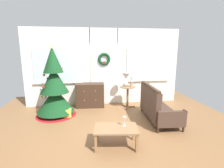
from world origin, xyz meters
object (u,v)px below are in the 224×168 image
Objects in this scene: side_table at (128,93)px; coffee_table at (116,130)px; table_lamp at (126,78)px; christmas_tree at (55,90)px; settee_sofa at (156,107)px; dresser_cabinet at (90,95)px; wine_glass at (124,119)px; gift_box at (67,113)px; flower_vase at (131,83)px.

coffee_table is at bearing -108.96° from side_table.
table_lamp is 2.42m from coffee_table.
christmas_tree is 1.28× the size of settee_sofa.
dresser_cabinet is 2.48m from wine_glass.
christmas_tree is 2.24m from side_table.
dresser_cabinet is 2.10× the size of table_lamp.
gift_box is (-0.67, -0.81, -0.28)m from dresser_cabinet.
flower_vase is at bearing 71.99° from wine_glass.
christmas_tree is 5.77× the size of flower_vase.
coffee_table reaches higher than gift_box.
wine_glass is (-1.09, -1.02, 0.15)m from settee_sofa.
christmas_tree reaches higher than wine_glass.
coffee_table is at bearing -79.74° from dresser_cabinet.
wine_glass is at bearing -75.42° from dresser_cabinet.
settee_sofa is 1.76× the size of coffee_table.
settee_sofa is 1.50m from wine_glass.
christmas_tree is 2.31m from flower_vase.
flower_vase is 1.79× the size of wine_glass.
side_table is (2.20, 0.34, -0.24)m from christmas_tree.
gift_box is (-1.29, 1.58, -0.41)m from wine_glass.
side_table is 3.06× the size of gift_box.
side_table is (1.20, -0.26, 0.11)m from dresser_cabinet.
flower_vase is (-0.41, 1.05, 0.44)m from settee_sofa.
side_table is at bearing -12.43° from dresser_cabinet.
flower_vase reaches higher than side_table.
christmas_tree is at bearing 128.06° from coffee_table.
coffee_table is at bearing -55.83° from gift_box.
coffee_table is 0.27m from wine_glass.
dresser_cabinet is (1.00, 0.61, -0.35)m from christmas_tree.
christmas_tree is at bearing -172.92° from flower_vase.
wine_glass is (-0.51, -2.17, -0.46)m from table_lamp.
settee_sofa is 3.59× the size of table_lamp.
gift_box is (0.33, -0.21, -0.63)m from christmas_tree.
side_table is 2.21m from wine_glass.
flower_vase is at bearing 7.08° from christmas_tree.
settee_sofa is 2.26× the size of side_table.
christmas_tree is 1.22m from dresser_cabinet.
table_lamp is at bearing 18.13° from gift_box.
christmas_tree is 4.59× the size of table_lamp.
christmas_tree is at bearing 164.19° from settee_sofa.
dresser_cabinet is 1.32× the size of side_table.
table_lamp is 0.25m from flower_vase.
settee_sofa is at bearing 40.36° from coffee_table.
christmas_tree reaches higher than dresser_cabinet.
settee_sofa is at bearing -38.82° from dresser_cabinet.
flower_vase is (2.30, 0.28, 0.08)m from christmas_tree.
gift_box is at bearing 129.24° from wine_glass.
table_lamp is (1.14, -0.22, 0.59)m from dresser_cabinet.
flower_vase reaches higher than gift_box.
side_table is at bearing 16.45° from gift_box.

